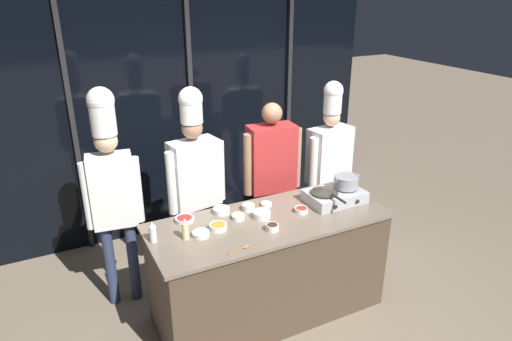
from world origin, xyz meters
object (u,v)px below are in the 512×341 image
Objects in this scene: prep_bowl_garlic at (201,234)px; person_guest at (271,170)px; prep_bowl_soy_glaze at (272,227)px; chef_head at (111,182)px; stock_pot at (346,181)px; prep_bowl_chili_flakes at (301,210)px; squeeze_bottle_oil at (185,229)px; prep_bowl_bell_pepper at (184,219)px; serving_spoon_slotted at (242,248)px; frying_pan at (325,190)px; prep_bowl_ginger at (238,216)px; prep_bowl_onion at (248,207)px; prep_bowl_noodles at (221,210)px; prep_bowl_carrots at (218,226)px; prep_bowl_chicken at (266,204)px; portable_stove at (335,196)px; squeeze_bottle_clear at (153,232)px; chef_sous at (195,174)px; prep_bowl_bean_sprouts at (262,214)px.

prep_bowl_garlic is 0.08× the size of person_guest.
prep_bowl_soy_glaze is 0.05× the size of chef_head.
stock_pot is 0.52m from prep_bowl_chili_flakes.
squeeze_bottle_oil reaches higher than prep_bowl_bell_pepper.
squeeze_bottle_oil is 1.14× the size of prep_bowl_bell_pepper.
person_guest is (0.81, 1.04, 0.09)m from serving_spoon_slotted.
frying_pan is 1.84m from chef_head.
prep_bowl_ginger is at bearing 69.14° from serving_spoon_slotted.
serving_spoon_slotted is at bearing -157.11° from prep_bowl_soy_glaze.
prep_bowl_onion is 0.06× the size of person_guest.
prep_bowl_noodles is at bearing 118.24° from prep_bowl_soy_glaze.
prep_bowl_soy_glaze reaches higher than prep_bowl_noodles.
chef_head is (-0.40, 0.72, 0.19)m from squeeze_bottle_oil.
prep_bowl_ginger is at bearing 118.94° from prep_bowl_soy_glaze.
prep_bowl_carrots is (-0.38, 0.21, -0.00)m from prep_bowl_soy_glaze.
prep_bowl_chicken is 0.60m from person_guest.
portable_stove is 4.87× the size of prep_bowl_soy_glaze.
prep_bowl_noodles is 0.08× the size of person_guest.
stock_pot reaches higher than prep_bowl_carrots.
chef_head is (-1.43, 0.75, 0.25)m from prep_bowl_chili_flakes.
prep_bowl_soy_glaze is (-0.75, -0.21, -0.02)m from portable_stove.
stock_pot is at bearing 13.36° from prep_bowl_soy_glaze.
chef_head reaches higher than prep_bowl_ginger.
squeeze_bottle_clear is (-0.23, 0.07, -0.00)m from squeeze_bottle_oil.
frying_pan is at bearing 107.13° from person_guest.
prep_bowl_chicken is at bearing 14.65° from squeeze_bottle_oil.
prep_bowl_noodles is 0.86m from person_guest.
serving_spoon_slotted is at bearing 132.92° from chef_head.
prep_bowl_carrots is at bearing 74.73° from chef_sous.
serving_spoon_slotted is (0.33, -0.32, -0.08)m from squeeze_bottle_oil.
stock_pot is at bearing -1.65° from squeeze_bottle_clear.
prep_bowl_chicken is 0.74m from chef_sous.
prep_bowl_soy_glaze is at bearing -28.81° from prep_bowl_carrots.
prep_bowl_noodles is at bearing 61.93° from prep_bowl_carrots.
portable_stove is 1.65m from squeeze_bottle_clear.
serving_spoon_slotted is 0.10× the size of chef_sous.
prep_bowl_bean_sprouts is 0.56m from prep_bowl_garlic.
prep_bowl_bell_pepper is 0.64m from prep_bowl_bean_sprouts.
squeeze_bottle_clear reaches higher than prep_bowl_soy_glaze.
person_guest reaches higher than prep_bowl_noodles.
portable_stove is 1.03m from prep_bowl_noodles.
prep_bowl_noodles is at bearing 116.96° from prep_bowl_ginger.
prep_bowl_ginger is at bearing -143.55° from prep_bowl_onion.
prep_bowl_garlic is at bearing -161.84° from prep_bowl_chicken.
chef_sous reaches higher than squeeze_bottle_clear.
chef_head is at bearing 157.22° from prep_bowl_chicken.
stock_pot is 0.15× the size of person_guest.
prep_bowl_bean_sprouts is 0.51m from serving_spoon_slotted.
chef_head is at bearing 157.30° from frying_pan.
prep_bowl_noodles is 0.52m from prep_bowl_soy_glaze.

